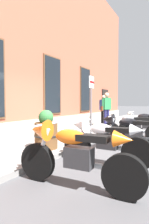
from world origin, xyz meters
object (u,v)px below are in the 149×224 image
object	(u,v)px
motorcycle_orange_sport	(71,152)
parking_sign	(91,96)
motorcycle_white_sport	(102,139)
pedestrian_blue_top	(104,108)
motorcycle_black_naked	(147,125)
barrel_planter	(46,132)
pedestrian_striped_shirt	(107,107)
motorcycle_grey_naked	(132,128)
motorcycle_black_sport	(129,131)

from	to	relation	value
motorcycle_orange_sport	parking_sign	bearing A→B (deg)	20.74
motorcycle_white_sport	pedestrian_blue_top	world-z (taller)	pedestrian_blue_top
motorcycle_black_naked	barrel_planter	xyz separation A→B (m)	(-3.83, 1.93, 0.07)
motorcycle_white_sport	pedestrian_striped_shirt	xyz separation A→B (m)	(5.62, 1.98, 0.56)
motorcycle_white_sport	motorcycle_grey_naked	bearing A→B (deg)	-0.91
motorcycle_white_sport	pedestrian_striped_shirt	distance (m)	5.99
motorcycle_black_sport	motorcycle_black_naked	size ratio (longest dim) A/B	0.96
motorcycle_orange_sport	motorcycle_black_naked	xyz separation A→B (m)	(5.32, -0.27, -0.09)
motorcycle_black_sport	motorcycle_grey_naked	world-z (taller)	motorcycle_black_sport
motorcycle_orange_sport	pedestrian_blue_top	bearing A→B (deg)	17.60
motorcycle_white_sport	parking_sign	xyz separation A→B (m)	(2.75, 1.53, 1.03)
motorcycle_orange_sport	pedestrian_striped_shirt	xyz separation A→B (m)	(7.00, 2.00, 0.54)
motorcycle_orange_sport	motorcycle_white_sport	world-z (taller)	motorcycle_orange_sport
motorcycle_white_sport	motorcycle_black_naked	distance (m)	3.96
motorcycle_black_sport	motorcycle_black_naked	world-z (taller)	motorcycle_black_sport
motorcycle_orange_sport	barrel_planter	distance (m)	2.23
motorcycle_black_sport	motorcycle_grey_naked	size ratio (longest dim) A/B	1.01
motorcycle_black_naked	pedestrian_blue_top	xyz separation A→B (m)	(2.47, 2.74, 0.56)
parking_sign	barrel_planter	world-z (taller)	parking_sign
motorcycle_white_sport	barrel_planter	world-z (taller)	barrel_planter
motorcycle_black_naked	pedestrian_striped_shirt	bearing A→B (deg)	53.55
motorcycle_black_naked	barrel_planter	size ratio (longest dim) A/B	2.13
motorcycle_white_sport	pedestrian_blue_top	bearing A→B (deg)	20.84
parking_sign	barrel_planter	distance (m)	2.83
motorcycle_black_naked	barrel_planter	bearing A→B (deg)	153.27
motorcycle_orange_sport	pedestrian_striped_shirt	bearing A→B (deg)	15.99
motorcycle_black_naked	pedestrian_blue_top	bearing A→B (deg)	47.94
motorcycle_orange_sport	motorcycle_black_sport	bearing A→B (deg)	-4.14
motorcycle_white_sport	parking_sign	world-z (taller)	parking_sign
motorcycle_black_naked	parking_sign	xyz separation A→B (m)	(-1.20, 1.83, 1.10)
motorcycle_black_naked	pedestrian_striped_shirt	distance (m)	2.89
motorcycle_orange_sport	parking_sign	world-z (taller)	parking_sign
motorcycle_black_sport	pedestrian_blue_top	distance (m)	5.69
barrel_planter	motorcycle_orange_sport	bearing A→B (deg)	-131.73
motorcycle_grey_naked	motorcycle_black_naked	world-z (taller)	motorcycle_grey_naked
barrel_planter	parking_sign	bearing A→B (deg)	-2.24
pedestrian_blue_top	motorcycle_white_sport	bearing A→B (deg)	-159.16
motorcycle_white_sport	parking_sign	bearing A→B (deg)	29.13
parking_sign	motorcycle_orange_sport	bearing A→B (deg)	-159.26
motorcycle_grey_naked	pedestrian_striped_shirt	world-z (taller)	pedestrian_striped_shirt
motorcycle_orange_sport	motorcycle_white_sport	bearing A→B (deg)	1.18
motorcycle_white_sport	motorcycle_orange_sport	bearing A→B (deg)	-178.82
pedestrian_striped_shirt	parking_sign	bearing A→B (deg)	-171.25
motorcycle_orange_sport	motorcycle_grey_naked	size ratio (longest dim) A/B	1.03
pedestrian_blue_top	parking_sign	xyz separation A→B (m)	(-3.67, -0.91, 0.54)
parking_sign	motorcycle_black_sport	bearing A→B (deg)	-127.07
pedestrian_striped_shirt	parking_sign	size ratio (longest dim) A/B	0.78
motorcycle_orange_sport	motorcycle_grey_naked	bearing A→B (deg)	-0.19
motorcycle_orange_sport	parking_sign	size ratio (longest dim) A/B	0.96
motorcycle_grey_naked	barrel_planter	xyz separation A→B (m)	(-2.52, 1.68, 0.07)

